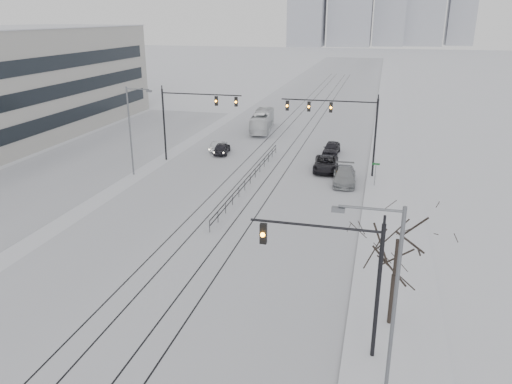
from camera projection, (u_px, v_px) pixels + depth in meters
name	position (u px, v px, depth m)	size (l,w,h in m)	color
road	(300.00, 123.00, 76.20)	(22.00, 260.00, 0.02)	silver
sidewalk_east	(391.00, 127.00, 73.06)	(5.00, 260.00, 0.16)	silver
curb	(374.00, 127.00, 73.63)	(0.10, 260.00, 0.12)	gray
parking_strip	(95.00, 157.00, 57.97)	(14.00, 60.00, 0.03)	silver
tram_rails	(272.00, 157.00, 57.92)	(5.30, 180.00, 0.01)	black
traffic_mast_near	(344.00, 270.00, 22.84)	(6.10, 0.37, 7.00)	black
traffic_mast_ne	(342.00, 120.00, 49.55)	(9.60, 0.37, 8.00)	black
traffic_mast_nw	(189.00, 112.00, 54.37)	(9.10, 0.37, 8.00)	black
street_light_east	(388.00, 296.00, 19.44)	(2.73, 0.25, 9.00)	#595B60
street_light_west	(132.00, 125.00, 49.86)	(2.73, 0.25, 9.00)	#595B60
bare_tree	(397.00, 249.00, 25.05)	(4.40, 4.40, 6.10)	black
median_fence	(250.00, 179.00, 48.61)	(0.06, 24.00, 1.00)	black
street_sign	(375.00, 171.00, 47.36)	(0.70, 0.06, 2.40)	#595B60
sedan_sb_inner	(222.00, 148.00, 59.19)	(1.62, 4.02, 1.37)	black
sedan_sb_outer	(219.00, 146.00, 60.41)	(1.31, 3.76, 1.24)	#A4A7AB
sedan_nb_front	(326.00, 164.00, 52.69)	(2.47, 5.36, 1.49)	black
sedan_nb_right	(344.00, 176.00, 48.65)	(2.16, 5.31, 1.54)	gray
sedan_nb_far	(332.00, 148.00, 58.87)	(1.77, 4.39, 1.50)	black
box_truck	(262.00, 121.00, 70.78)	(2.36, 10.07, 2.81)	silver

